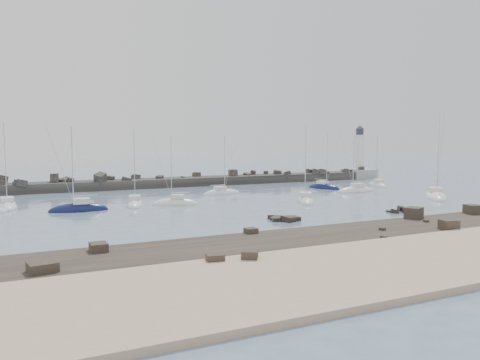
% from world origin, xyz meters
% --- Properties ---
extents(ground, '(400.00, 400.00, 0.00)m').
position_xyz_m(ground, '(0.00, 0.00, 0.00)').
color(ground, slate).
rests_on(ground, ground).
extents(sand_strip, '(140.00, 14.00, 1.00)m').
position_xyz_m(sand_strip, '(0.00, -32.00, 0.00)').
color(sand_strip, tan).
rests_on(sand_strip, ground).
extents(rock_shelf, '(140.00, 12.27, 2.06)m').
position_xyz_m(rock_shelf, '(-0.05, -21.95, 0.02)').
color(rock_shelf, '#2A231D').
rests_on(rock_shelf, ground).
extents(rock_cluster_near, '(3.62, 4.44, 1.64)m').
position_xyz_m(rock_cluster_near, '(-4.30, -9.83, -0.01)').
color(rock_cluster_near, black).
rests_on(rock_cluster_near, ground).
extents(rock_cluster_far, '(3.77, 3.08, 1.40)m').
position_xyz_m(rock_cluster_far, '(13.96, -10.99, 0.12)').
color(rock_cluster_far, black).
rests_on(rock_cluster_far, ground).
extents(breakwater, '(115.00, 7.49, 5.24)m').
position_xyz_m(breakwater, '(-7.36, 37.98, 0.29)').
color(breakwater, '#2B2926').
rests_on(breakwater, ground).
extents(lighthouse, '(7.00, 7.00, 14.60)m').
position_xyz_m(lighthouse, '(47.00, 38.00, 3.09)').
color(lighthouse, '#9B9B96').
rests_on(lighthouse, ground).
extents(sailboat_1, '(3.13, 8.86, 13.78)m').
position_xyz_m(sailboat_1, '(-36.17, 17.65, 0.14)').
color(sailboat_1, white).
rests_on(sailboat_1, ground).
extents(sailboat_2, '(8.35, 3.06, 13.21)m').
position_xyz_m(sailboat_2, '(-26.87, 9.53, 0.16)').
color(sailboat_2, '#101643').
rests_on(sailboat_2, ground).
extents(sailboat_3, '(4.56, 8.55, 12.95)m').
position_xyz_m(sailboat_3, '(-18.29, 11.99, 0.14)').
color(sailboat_3, white).
rests_on(sailboat_3, ground).
extents(sailboat_4, '(7.69, 2.91, 11.92)m').
position_xyz_m(sailboat_4, '(-0.20, 19.95, 0.13)').
color(sailboat_4, white).
rests_on(sailboat_4, ground).
extents(sailboat_5, '(7.51, 4.66, 11.57)m').
position_xyz_m(sailboat_5, '(-12.45, 9.72, 0.15)').
color(sailboat_5, white).
rests_on(sailboat_5, ground).
extents(sailboat_6, '(6.47, 8.85, 13.62)m').
position_xyz_m(sailboat_6, '(7.81, 3.83, 0.14)').
color(sailboat_6, white).
rests_on(sailboat_6, ground).
extents(sailboat_7, '(4.52, 8.08, 12.29)m').
position_xyz_m(sailboat_7, '(22.94, 19.92, 0.14)').
color(sailboat_7, '#101643').
rests_on(sailboat_7, ground).
extents(sailboat_8, '(8.18, 2.91, 12.87)m').
position_xyz_m(sailboat_8, '(24.66, 11.87, 0.15)').
color(sailboat_8, white).
rests_on(sailboat_8, ground).
extents(sailboat_9, '(4.67, 8.00, 12.21)m').
position_xyz_m(sailboat_9, '(36.17, 18.65, 0.14)').
color(sailboat_9, white).
rests_on(sailboat_9, ground).
extents(sailboat_10, '(8.92, 10.00, 16.11)m').
position_xyz_m(sailboat_10, '(31.27, -1.53, 0.14)').
color(sailboat_10, white).
rests_on(sailboat_10, ground).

